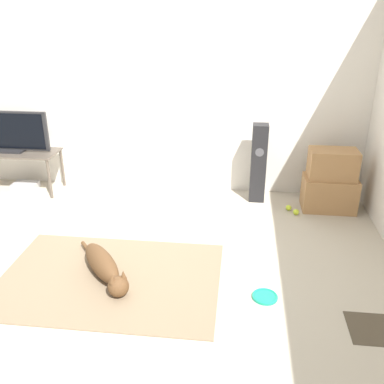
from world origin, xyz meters
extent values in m
plane|color=#BCB29E|center=(0.00, 0.00, 0.00)|extent=(12.00, 12.00, 0.00)
cube|color=silver|center=(0.00, 2.10, 1.27)|extent=(8.00, 0.06, 2.55)
cube|color=#847056|center=(0.00, -0.02, 0.01)|extent=(1.91, 1.32, 0.01)
ellipsoid|color=brown|center=(-0.08, 0.03, 0.12)|extent=(0.55, 0.62, 0.22)
sphere|color=brown|center=(0.15, -0.26, 0.10)|extent=(0.18, 0.18, 0.18)
cone|color=brown|center=(0.19, -0.23, 0.20)|extent=(0.06, 0.06, 0.08)
cone|color=brown|center=(0.11, -0.29, 0.20)|extent=(0.06, 0.06, 0.08)
cylinder|color=brown|center=(-0.34, 0.36, 0.06)|extent=(0.16, 0.19, 0.04)
cylinder|color=#199E7A|center=(1.33, -0.14, 0.01)|extent=(0.21, 0.21, 0.02)
torus|color=#199E7A|center=(1.33, -0.14, 0.02)|extent=(0.21, 0.21, 0.02)
cube|color=#A87A4C|center=(2.13, 1.64, 0.19)|extent=(0.60, 0.37, 0.39)
cube|color=#A87A4C|center=(2.12, 1.64, 0.55)|extent=(0.52, 0.32, 0.33)
cube|color=black|center=(1.30, 1.80, 0.47)|extent=(0.18, 0.18, 0.94)
cylinder|color=#4C4C51|center=(1.30, 1.71, 0.64)|extent=(0.10, 0.00, 0.10)
cube|color=brown|center=(-1.77, 1.76, 0.51)|extent=(1.18, 0.46, 0.02)
cylinder|color=brown|center=(-1.21, 1.56, 0.25)|extent=(0.04, 0.04, 0.50)
cylinder|color=brown|center=(-1.21, 1.96, 0.25)|extent=(0.04, 0.04, 0.50)
cube|color=#232326|center=(-1.77, 1.76, 0.53)|extent=(0.36, 0.20, 0.02)
cube|color=#232326|center=(-1.77, 1.76, 0.78)|extent=(1.04, 0.04, 0.48)
cube|color=black|center=(-1.77, 1.75, 0.78)|extent=(0.96, 0.01, 0.43)
sphere|color=#C6E033|center=(1.67, 1.54, 0.03)|extent=(0.07, 0.07, 0.07)
sphere|color=#C6E033|center=(1.75, 1.43, 0.03)|extent=(0.07, 0.07, 0.07)
cube|color=#B7B7BC|center=(-1.67, 1.79, 0.04)|extent=(0.30, 0.22, 0.08)
camera|label=1|loc=(1.07, -3.03, 2.19)|focal=40.00mm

